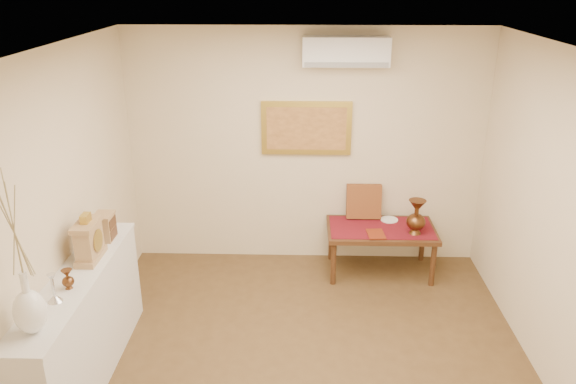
{
  "coord_description": "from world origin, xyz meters",
  "views": [
    {
      "loc": [
        -0.03,
        -3.83,
        3.22
      ],
      "look_at": [
        -0.17,
        1.15,
        1.26
      ],
      "focal_mm": 35.0,
      "sensor_mm": 36.0,
      "label": 1
    }
  ],
  "objects_px": {
    "display_ledge": "(83,328)",
    "mantel_clock": "(89,240)",
    "wooden_chest": "(105,226)",
    "low_table": "(381,233)",
    "white_vase": "(19,257)",
    "brass_urn_tall": "(417,213)"
  },
  "relations": [
    {
      "from": "white_vase",
      "to": "low_table",
      "type": "height_order",
      "value": "white_vase"
    },
    {
      "from": "white_vase",
      "to": "brass_urn_tall",
      "type": "height_order",
      "value": "white_vase"
    },
    {
      "from": "mantel_clock",
      "to": "white_vase",
      "type": "bearing_deg",
      "value": -91.49
    },
    {
      "from": "white_vase",
      "to": "wooden_chest",
      "type": "distance_m",
      "value": 1.46
    },
    {
      "from": "white_vase",
      "to": "wooden_chest",
      "type": "relative_size",
      "value": 4.63
    },
    {
      "from": "wooden_chest",
      "to": "display_ledge",
      "type": "bearing_deg",
      "value": -92.56
    },
    {
      "from": "wooden_chest",
      "to": "low_table",
      "type": "bearing_deg",
      "value": 24.74
    },
    {
      "from": "white_vase",
      "to": "low_table",
      "type": "distance_m",
      "value": 3.88
    },
    {
      "from": "white_vase",
      "to": "wooden_chest",
      "type": "height_order",
      "value": "white_vase"
    },
    {
      "from": "white_vase",
      "to": "display_ledge",
      "type": "relative_size",
      "value": 0.56
    },
    {
      "from": "white_vase",
      "to": "brass_urn_tall",
      "type": "relative_size",
      "value": 2.4
    },
    {
      "from": "white_vase",
      "to": "display_ledge",
      "type": "bearing_deg",
      "value": 90.4
    },
    {
      "from": "wooden_chest",
      "to": "low_table",
      "type": "xyz_separation_m",
      "value": [
        2.65,
        1.22,
        -0.62
      ]
    },
    {
      "from": "white_vase",
      "to": "low_table",
      "type": "bearing_deg",
      "value": 44.38
    },
    {
      "from": "brass_urn_tall",
      "to": "white_vase",
      "type": "bearing_deg",
      "value": -140.62
    },
    {
      "from": "display_ledge",
      "to": "white_vase",
      "type": "bearing_deg",
      "value": -89.6
    },
    {
      "from": "white_vase",
      "to": "display_ledge",
      "type": "xyz_separation_m",
      "value": [
        -0.01,
        0.73,
        -1.05
      ]
    },
    {
      "from": "wooden_chest",
      "to": "white_vase",
      "type": "bearing_deg",
      "value": -91.01
    },
    {
      "from": "brass_urn_tall",
      "to": "mantel_clock",
      "type": "distance_m",
      "value": 3.35
    },
    {
      "from": "brass_urn_tall",
      "to": "wooden_chest",
      "type": "height_order",
      "value": "wooden_chest"
    },
    {
      "from": "display_ledge",
      "to": "mantel_clock",
      "type": "relative_size",
      "value": 4.93
    },
    {
      "from": "mantel_clock",
      "to": "brass_urn_tall",
      "type": "bearing_deg",
      "value": 26.04
    }
  ]
}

